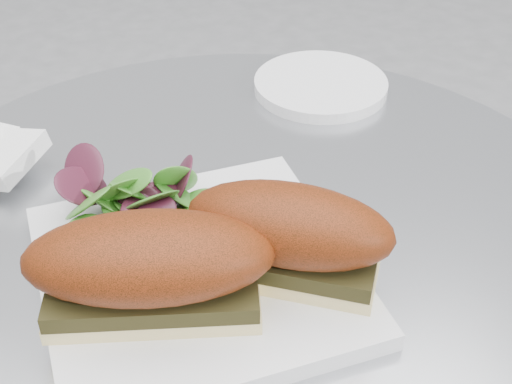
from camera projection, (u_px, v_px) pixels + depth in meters
plate at (197, 273)px, 0.57m from camera, size 0.25×0.25×0.02m
sandwich_left at (150, 267)px, 0.50m from camera, size 0.19×0.12×0.08m
sandwich_right at (289, 234)px, 0.53m from camera, size 0.17×0.14×0.08m
salad at (130, 196)px, 0.60m from camera, size 0.12×0.12×0.05m
saucer at (321, 85)px, 0.82m from camera, size 0.15×0.15×0.01m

